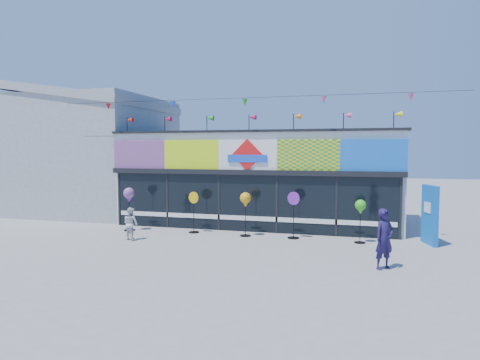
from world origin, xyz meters
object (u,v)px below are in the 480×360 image
at_px(spinner_3, 294,214).
at_px(spinner_4, 360,208).
at_px(spinner_0, 129,196).
at_px(spinner_2, 245,201).
at_px(blue_sign, 430,215).
at_px(adult_man, 384,239).
at_px(child, 131,224).
at_px(spinner_1, 194,211).

xyz_separation_m(spinner_3, spinner_4, (2.39, -0.16, 0.32)).
bearing_deg(spinner_0, spinner_2, 2.03).
bearing_deg(blue_sign, adult_man, -130.63).
xyz_separation_m(spinner_0, child, (0.97, -1.59, -0.82)).
relative_size(spinner_1, adult_man, 0.97).
relative_size(spinner_0, spinner_1, 1.08).
height_order(spinner_1, spinner_2, spinner_2).
bearing_deg(adult_man, spinner_4, 60.25).
height_order(spinner_0, spinner_2, spinner_0).
bearing_deg(spinner_3, spinner_0, -177.88).
bearing_deg(blue_sign, spinner_0, 166.54).
distance_m(spinner_0, spinner_2, 4.86).
relative_size(spinner_1, spinner_2, 0.97).
relative_size(spinner_2, spinner_4, 1.09).
distance_m(spinner_0, spinner_4, 9.08).
height_order(spinner_3, child, spinner_3).
bearing_deg(spinner_1, child, -132.51).
distance_m(spinner_1, child, 2.57).
bearing_deg(adult_man, spinner_1, 112.97).
bearing_deg(spinner_1, adult_man, -26.47).
relative_size(blue_sign, spinner_4, 1.34).
xyz_separation_m(spinner_3, child, (-5.71, -1.84, -0.33)).
distance_m(blue_sign, spinner_2, 6.56).
bearing_deg(spinner_3, spinner_2, -177.64).
bearing_deg(spinner_2, child, -155.58).
bearing_deg(spinner_0, child, -58.51).
relative_size(adult_man, child, 1.41).
bearing_deg(blue_sign, spinner_2, 166.87).
height_order(spinner_4, adult_man, adult_man).
xyz_separation_m(spinner_1, child, (-1.72, -1.88, -0.27)).
bearing_deg(adult_man, child, 129.01).
xyz_separation_m(blue_sign, adult_man, (-1.70, -3.69, -0.20)).
height_order(spinner_3, spinner_4, spinner_3).
xyz_separation_m(spinner_2, adult_man, (4.85, -3.37, -0.51)).
height_order(blue_sign, spinner_4, blue_sign).
bearing_deg(spinner_4, spinner_1, 178.15).
bearing_deg(spinner_1, spinner_4, -1.85).
height_order(spinner_2, adult_man, spinner_2).
relative_size(spinner_1, child, 1.37).
relative_size(spinner_3, adult_man, 1.04).
relative_size(spinner_0, adult_man, 1.05).
distance_m(spinner_0, adult_man, 10.23).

